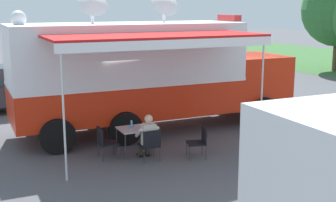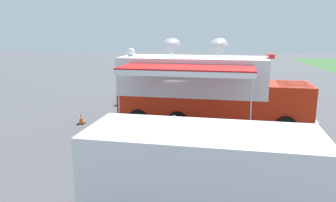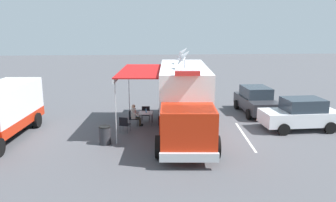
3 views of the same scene
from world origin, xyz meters
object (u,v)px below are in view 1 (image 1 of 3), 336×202
(folding_chair_spare_by_truck, at_px, (200,140))
(folding_chair_at_table, at_px, (150,143))
(folding_chair_beside_table, at_px, (104,140))
(trash_bin, at_px, (272,140))
(seated_responder, at_px, (148,136))
(water_bottle, at_px, (132,125))
(car_far_corner, at_px, (7,88))
(folding_table, at_px, (134,130))
(car_behind_truck, at_px, (86,77))
(command_truck, at_px, (150,71))

(folding_chair_spare_by_truck, bearing_deg, folding_chair_at_table, -105.77)
(folding_chair_beside_table, distance_m, trash_bin, 4.51)
(folding_chair_at_table, distance_m, folding_chair_spare_by_truck, 1.35)
(folding_chair_spare_by_truck, height_order, seated_responder, seated_responder)
(folding_chair_at_table, xyz_separation_m, folding_chair_beside_table, (-0.81, -0.96, 0.00))
(trash_bin, bearing_deg, water_bottle, -122.44)
(water_bottle, relative_size, car_far_corner, 0.05)
(folding_chair_at_table, bearing_deg, folding_table, -172.15)
(trash_bin, relative_size, car_behind_truck, 0.21)
(folding_chair_at_table, bearing_deg, folding_chair_beside_table, -130.09)
(command_truck, xyz_separation_m, folding_table, (2.01, -1.53, -1.27))
(folding_table, height_order, folding_chair_at_table, folding_chair_at_table)
(command_truck, distance_m, folding_chair_beside_table, 3.42)
(command_truck, relative_size, folding_chair_at_table, 11.10)
(command_truck, distance_m, trash_bin, 4.60)
(water_bottle, distance_m, trash_bin, 3.83)
(folding_chair_spare_by_truck, distance_m, car_far_corner, 9.09)
(folding_table, xyz_separation_m, trash_bin, (2.02, 3.18, -0.22))
(folding_table, relative_size, car_far_corner, 0.20)
(folding_chair_at_table, bearing_deg, car_far_corner, -164.90)
(folding_chair_beside_table, relative_size, car_far_corner, 0.21)
(folding_chair_spare_by_truck, bearing_deg, folding_chair_beside_table, -117.47)
(command_truck, distance_m, seated_responder, 3.24)
(car_behind_truck, bearing_deg, trash_bin, 8.68)
(command_truck, distance_m, folding_chair_spare_by_truck, 3.48)
(folding_chair_spare_by_truck, distance_m, trash_bin, 1.96)
(car_far_corner, bearing_deg, folding_chair_beside_table, 9.48)
(folding_chair_beside_table, relative_size, trash_bin, 0.96)
(trash_bin, height_order, car_far_corner, car_far_corner)
(water_bottle, relative_size, folding_chair_spare_by_truck, 0.26)
(folding_chair_beside_table, relative_size, folding_chair_spare_by_truck, 1.00)
(folding_table, distance_m, car_far_corner, 7.52)
(water_bottle, xyz_separation_m, car_far_corner, (-7.20, -2.02, 0.05))
(command_truck, relative_size, seated_responder, 7.73)
(command_truck, distance_m, folding_chair_at_table, 3.46)
(folding_chair_at_table, relative_size, seated_responder, 0.70)
(water_bottle, distance_m, car_far_corner, 7.48)
(water_bottle, bearing_deg, trash_bin, 57.56)
(folding_chair_beside_table, bearing_deg, folding_chair_spare_by_truck, 62.53)
(seated_responder, bearing_deg, car_behind_truck, 171.00)
(seated_responder, bearing_deg, folding_chair_beside_table, -122.44)
(command_truck, bearing_deg, folding_table, -37.33)
(folding_table, relative_size, folding_chair_at_table, 0.99)
(folding_chair_beside_table, xyz_separation_m, car_behind_truck, (-8.51, 2.42, 0.37))
(folding_table, relative_size, car_behind_truck, 0.20)
(trash_bin, xyz_separation_m, car_behind_truck, (-10.53, -1.61, 0.42))
(folding_chair_spare_by_truck, xyz_separation_m, car_behind_truck, (-9.68, 0.16, 0.37))
(car_behind_truck, bearing_deg, car_far_corner, -70.45)
(folding_chair_beside_table, bearing_deg, car_behind_truck, 164.12)
(folding_table, distance_m, water_bottle, 0.17)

